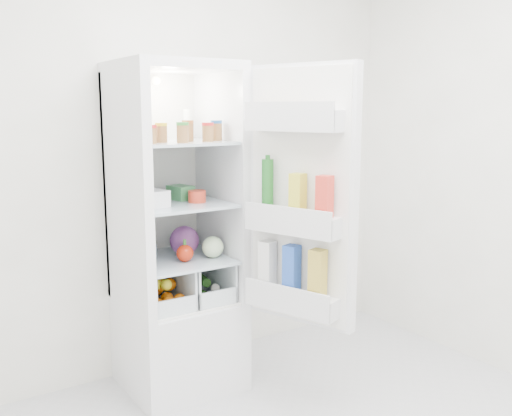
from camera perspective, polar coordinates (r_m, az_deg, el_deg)
room_walls at (r=2.20m, az=10.45°, el=10.64°), size 3.02×3.02×2.61m
refrigerator at (r=3.25m, az=-8.19°, el=-6.12°), size 0.60×0.60×1.80m
shelf_low at (r=3.18m, az=-7.74°, el=-5.09°), size 0.49×0.53×0.01m
shelf_mid at (r=3.11m, az=-7.87°, el=0.43°), size 0.49×0.53×0.02m
shelf_top at (r=3.08m, az=-8.02°, el=6.51°), size 0.49×0.53×0.02m
crisper_left at (r=3.16m, az=-9.70°, el=-7.65°), size 0.23×0.46×0.22m
crisper_right at (r=3.27m, az=-5.74°, el=-7.01°), size 0.23×0.46×0.22m
condiment_jars at (r=2.99m, az=-7.76°, el=7.38°), size 0.46×0.32×0.08m
squeeze_bottle at (r=3.28m, az=-6.82°, el=8.33°), size 0.05×0.05×0.17m
tub_white at (r=2.98m, az=-10.30°, el=0.92°), size 0.15×0.15×0.09m
tin_red at (r=3.09m, az=-5.92°, el=1.16°), size 0.12×0.12×0.06m
tub_green at (r=3.20m, az=-7.56°, el=1.54°), size 0.13×0.16×0.08m
red_cabbage at (r=3.22m, az=-7.17°, el=-3.23°), size 0.16×0.16×0.16m
bell_pepper at (r=3.08m, az=-7.12°, el=-4.51°), size 0.09×0.09×0.09m
mushroom_bowl at (r=3.20m, az=-11.25°, el=-4.31°), size 0.16×0.16×0.07m
salad_bag at (r=3.15m, az=-4.35°, el=-3.91°), size 0.12×0.12×0.12m
citrus_pile at (r=3.15m, az=-9.48°, el=-8.26°), size 0.20×0.31×0.16m
veg_pile at (r=3.28m, az=-5.63°, el=-7.79°), size 0.16×0.30×0.10m
fridge_door at (r=2.84m, az=4.34°, el=0.49°), size 0.34×0.59×1.30m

